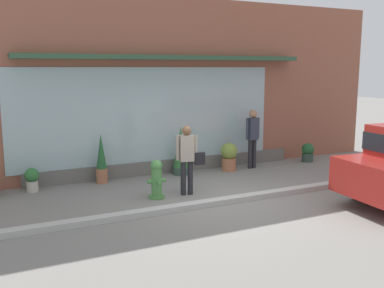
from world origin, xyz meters
name	(u,v)px	position (x,y,z in m)	size (l,w,h in m)	color
ground_plane	(224,200)	(0.00, 0.00, 0.00)	(60.00, 60.00, 0.00)	gray
curb_strip	(228,200)	(0.00, -0.20, 0.06)	(14.00, 0.24, 0.12)	#B2B2AD
storefront	(165,88)	(-0.01, 3.18, 2.31)	(14.00, 0.81, 4.73)	#935642
fire_hydrant	(157,179)	(-1.24, 0.82, 0.43)	(0.42, 0.38, 0.87)	#4C8C47
pedestrian_with_handbag	(188,155)	(-0.50, 0.76, 0.92)	(0.65, 0.30, 1.59)	#232328
pedestrian_passerby	(253,134)	(2.33, 2.39, 0.98)	(0.46, 0.22, 1.68)	#232328
potted_plant_near_hydrant	(101,160)	(-1.98, 2.66, 0.60)	(0.29, 0.29, 1.25)	#9E6042
potted_plant_corner_tall	(32,179)	(-3.66, 2.59, 0.31)	(0.33, 0.33, 0.56)	#B7B2A3
potted_plant_window_right	(229,156)	(1.57, 2.40, 0.43)	(0.47, 0.47, 0.79)	#9E6042
potted_plant_by_entrance	(308,152)	(4.37, 2.38, 0.30)	(0.38, 0.38, 0.58)	#33473D
potted_plant_window_left	(181,151)	(0.17, 2.59, 0.63)	(0.44, 0.44, 1.31)	#33473D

